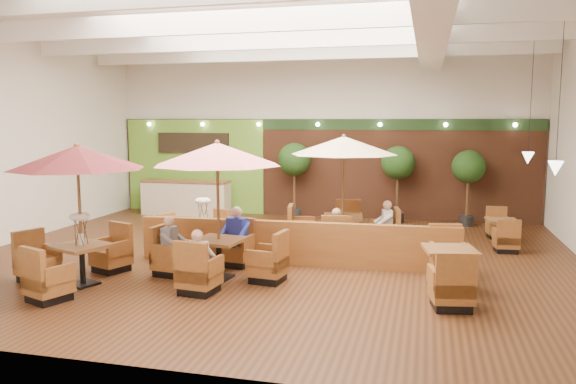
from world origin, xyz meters
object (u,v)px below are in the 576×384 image
(booth_divider, at_px, (295,244))
(diner_1, at_px, (236,231))
(table_2, at_px, (343,172))
(table_0, at_px, (75,184))
(topiary_2, at_px, (468,170))
(service_counter, at_px, (186,198))
(table_1, at_px, (218,186))
(diner_0, at_px, (199,254))
(diner_2, at_px, (172,239))
(diner_4, at_px, (385,220))
(table_5, at_px, (502,232))
(topiary_1, at_px, (398,166))
(topiary_0, at_px, (294,162))
(diner_3, at_px, (336,227))
(table_3, at_px, (196,231))
(table_4, at_px, (449,270))

(booth_divider, bearing_deg, diner_1, -167.87)
(table_2, distance_m, diner_1, 3.26)
(booth_divider, distance_m, table_0, 4.71)
(topiary_2, bearing_deg, service_counter, -178.74)
(table_1, height_order, diner_0, table_1)
(table_1, xyz_separation_m, diner_2, (-1.03, -0.00, -1.15))
(topiary_2, distance_m, diner_4, 4.52)
(table_5, bearing_deg, table_0, -151.66)
(topiary_1, bearing_deg, topiary_2, 0.00)
(table_0, height_order, diner_2, table_0)
(table_5, distance_m, topiary_0, 6.74)
(table_2, height_order, diner_1, table_2)
(topiary_0, relative_size, diner_3, 3.41)
(table_1, relative_size, table_2, 0.98)
(topiary_1, relative_size, diner_4, 3.08)
(table_3, xyz_separation_m, diner_4, (4.61, 0.92, 0.31))
(booth_divider, height_order, diner_0, diner_0)
(booth_divider, xyz_separation_m, table_2, (0.76, 1.96, 1.43))
(table_4, bearing_deg, topiary_1, 90.18)
(table_5, distance_m, diner_4, 3.21)
(table_1, distance_m, diner_2, 1.54)
(topiary_1, relative_size, diner_1, 2.83)
(table_2, relative_size, topiary_2, 1.25)
(service_counter, relative_size, table_2, 1.04)
(topiary_0, bearing_deg, diner_1, -88.83)
(table_1, xyz_separation_m, diner_1, (-0.00, 1.03, -1.12))
(topiary_1, bearing_deg, diner_3, -103.09)
(booth_divider, bearing_deg, diner_2, -151.81)
(service_counter, bearing_deg, table_3, -63.15)
(diner_2, bearing_deg, table_4, 92.78)
(table_1, xyz_separation_m, topiary_0, (-0.12, 7.16, -0.06))
(service_counter, bearing_deg, table_2, -31.82)
(table_5, bearing_deg, diner_2, -152.17)
(booth_divider, bearing_deg, topiary_2, 53.12)
(diner_1, relative_size, diner_3, 1.18)
(table_3, distance_m, diner_1, 2.09)
(diner_2, bearing_deg, topiary_0, 173.00)
(table_3, relative_size, diner_1, 2.81)
(booth_divider, relative_size, table_3, 2.97)
(table_5, relative_size, diner_4, 2.92)
(table_2, bearing_deg, diner_4, -9.54)
(booth_divider, xyz_separation_m, table_3, (-2.80, 1.04, -0.05))
(table_2, bearing_deg, diner_3, -99.54)
(topiary_1, height_order, diner_2, topiary_1)
(table_0, bearing_deg, topiary_2, 67.74)
(service_counter, bearing_deg, diner_4, -27.78)
(table_4, bearing_deg, table_1, 172.42)
(table_0, height_order, topiary_0, table_0)
(diner_2, bearing_deg, table_0, -53.17)
(service_counter, distance_m, topiary_2, 9.16)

